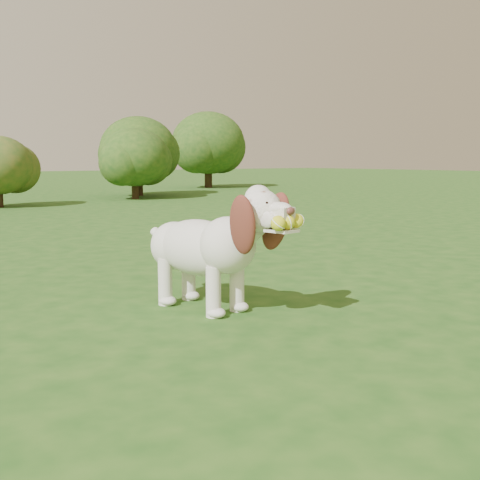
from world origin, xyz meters
TOP-DOWN VIEW (x-y plane):
  - ground at (0.00, 0.00)m, footprint 80.00×80.00m
  - dog at (0.28, -0.56)m, footprint 0.51×1.17m
  - shrub_d at (4.62, 8.70)m, footprint 1.52×1.52m
  - shrub_h at (8.97, 12.15)m, footprint 2.27×2.27m
  - shrub_f at (5.29, 9.78)m, footprint 1.85×1.85m

SIDE VIEW (x-z plane):
  - ground at x=0.00m, z-range 0.00..0.00m
  - dog at x=0.28m, z-range 0.02..0.78m
  - shrub_d at x=4.62m, z-range 0.14..1.72m
  - shrub_f at x=5.29m, z-range 0.17..2.09m
  - shrub_h at x=8.97m, z-range 0.21..2.56m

